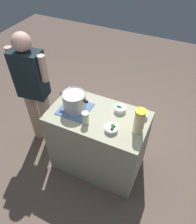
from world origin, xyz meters
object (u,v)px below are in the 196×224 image
object	(u,v)px
lemonade_pitcher	(139,121)
mason_jar	(85,118)
person_cook	(34,90)
broccoli_bowl_back	(112,128)
broccoli_bowl_center	(120,109)
broccoli_bowl_front	(142,115)
cooking_pot	(74,101)

from	to	relation	value
lemonade_pitcher	mason_jar	distance (m)	0.52
person_cook	broccoli_bowl_back	bearing A→B (deg)	169.33
mason_jar	broccoli_bowl_center	world-z (taller)	mason_jar
broccoli_bowl_front	mason_jar	bearing A→B (deg)	32.71
broccoli_bowl_center	person_cook	world-z (taller)	person_cook
cooking_pot	lemonade_pitcher	size ratio (longest dim) A/B	1.18
cooking_pot	broccoli_bowl_front	size ratio (longest dim) A/B	2.88
mason_jar	broccoli_bowl_center	xyz separation A→B (m)	(-0.25, -0.30, -0.04)
broccoli_bowl_back	lemonade_pitcher	bearing A→B (deg)	-156.48
mason_jar	broccoli_bowl_center	distance (m)	0.39
broccoli_bowl_center	broccoli_bowl_back	world-z (taller)	broccoli_bowl_center
cooking_pot	broccoli_bowl_back	bearing A→B (deg)	166.47
broccoli_bowl_center	cooking_pot	bearing A→B (deg)	21.70
lemonade_pitcher	mason_jar	bearing A→B (deg)	13.12
broccoli_bowl_front	broccoli_bowl_center	world-z (taller)	broccoli_bowl_front
lemonade_pitcher	broccoli_bowl_back	size ratio (longest dim) A/B	2.10
broccoli_bowl_front	person_cook	world-z (taller)	person_cook
broccoli_bowl_front	lemonade_pitcher	bearing A→B (deg)	95.03
broccoli_bowl_front	broccoli_bowl_back	bearing A→B (deg)	54.16
lemonade_pitcher	person_cook	distance (m)	1.32
lemonade_pitcher	broccoli_bowl_front	world-z (taller)	lemonade_pitcher
mason_jar	broccoli_bowl_back	size ratio (longest dim) A/B	1.08
broccoli_bowl_back	person_cook	distance (m)	1.10
lemonade_pitcher	broccoli_bowl_front	distance (m)	0.22
cooking_pot	broccoli_bowl_front	bearing A→B (deg)	-165.01
broccoli_bowl_back	person_cook	xyz separation A→B (m)	(1.08, -0.20, -0.04)
broccoli_bowl_back	person_cook	world-z (taller)	person_cook
person_cook	broccoli_bowl_front	bearing A→B (deg)	-175.96
broccoli_bowl_back	broccoli_bowl_front	bearing A→B (deg)	-125.84
broccoli_bowl_back	broccoli_bowl_center	bearing A→B (deg)	-84.94
mason_jar	broccoli_bowl_back	xyz separation A→B (m)	(-0.27, -0.02, -0.04)
mason_jar	person_cook	bearing A→B (deg)	-15.28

